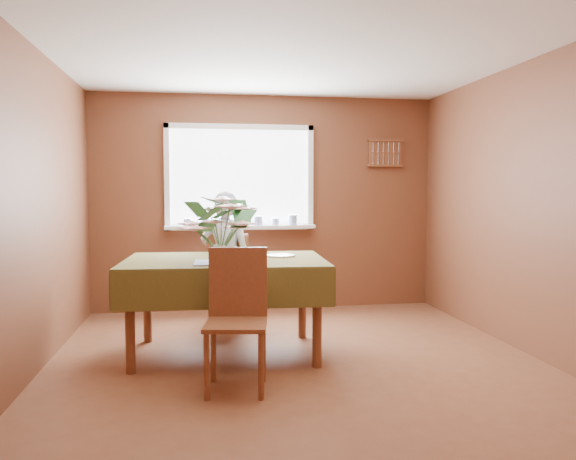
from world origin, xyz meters
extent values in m
plane|color=brown|center=(0.00, 0.00, 0.00)|extent=(4.50, 4.50, 0.00)
plane|color=white|center=(0.00, 0.00, 2.50)|extent=(4.50, 4.50, 0.00)
plane|color=brown|center=(0.00, 2.25, 1.25)|extent=(4.00, 0.00, 4.00)
plane|color=brown|center=(0.00, -2.25, 1.25)|extent=(4.00, 0.00, 4.00)
plane|color=brown|center=(-2.00, 0.00, 1.25)|extent=(0.00, 4.50, 4.50)
plane|color=brown|center=(2.00, 0.00, 1.25)|extent=(0.00, 4.50, 4.50)
cube|color=white|center=(-0.30, 2.23, 1.55)|extent=(1.60, 0.01, 1.10)
cube|color=white|center=(-0.30, 2.22, 2.13)|extent=(1.72, 0.06, 0.06)
cube|color=white|center=(-0.30, 2.22, 0.97)|extent=(1.72, 0.06, 0.06)
cube|color=white|center=(-1.13, 2.22, 1.55)|extent=(0.06, 0.06, 1.22)
cube|color=white|center=(0.53, 2.22, 1.55)|extent=(0.06, 0.06, 1.22)
cube|color=white|center=(-0.30, 2.15, 0.98)|extent=(1.72, 0.20, 0.04)
cylinder|color=white|center=(-0.90, 2.13, 1.04)|extent=(0.09, 0.09, 0.08)
cylinder|color=white|center=(-0.70, 2.13, 1.06)|extent=(0.11, 0.11, 0.12)
cylinder|color=white|center=(-0.50, 2.13, 1.05)|extent=(0.12, 0.12, 0.09)
cylinder|color=white|center=(-0.30, 2.13, 1.06)|extent=(0.10, 0.10, 0.13)
cylinder|color=white|center=(-0.10, 2.13, 1.05)|extent=(0.11, 0.11, 0.10)
cylinder|color=white|center=(0.10, 2.13, 1.04)|extent=(0.09, 0.09, 0.08)
cylinder|color=white|center=(0.30, 2.13, 1.06)|extent=(0.11, 0.11, 0.12)
cube|color=brown|center=(1.45, 2.23, 1.85)|extent=(0.40, 0.03, 0.30)
cube|color=brown|center=(1.45, 2.21, 2.00)|extent=(0.44, 0.04, 0.03)
cube|color=brown|center=(1.45, 2.21, 1.70)|extent=(0.44, 0.04, 0.03)
cylinder|color=brown|center=(-1.30, 0.03, 0.38)|extent=(0.08, 0.08, 0.77)
cylinder|color=brown|center=(0.14, -0.04, 0.38)|extent=(0.08, 0.08, 0.77)
cylinder|color=brown|center=(-1.25, 0.93, 0.38)|extent=(0.08, 0.08, 0.77)
cylinder|color=brown|center=(0.19, 0.86, 0.38)|extent=(0.08, 0.08, 0.77)
cube|color=brown|center=(-0.56, 0.45, 0.79)|extent=(1.67, 1.16, 0.04)
cube|color=#463F19|center=(-0.56, 0.45, 0.81)|extent=(1.73, 1.22, 0.01)
cube|color=#463F19|center=(-0.59, -0.12, 0.66)|extent=(1.67, 0.10, 0.30)
cube|color=#463F19|center=(-0.53, 1.01, 0.66)|extent=(1.67, 0.10, 0.30)
cube|color=#463F19|center=(-1.39, 0.49, 0.66)|extent=(0.07, 1.14, 0.30)
cube|color=#463F19|center=(0.28, 0.40, 0.66)|extent=(0.07, 1.14, 0.30)
cube|color=#4E96DF|center=(-0.57, 0.18, 0.82)|extent=(0.50, 0.38, 0.01)
cylinder|color=brown|center=(-0.28, 1.60, 0.22)|extent=(0.04, 0.04, 0.44)
cylinder|color=brown|center=(-0.64, 1.63, 0.22)|extent=(0.04, 0.04, 0.44)
cylinder|color=brown|center=(-0.32, 1.24, 0.22)|extent=(0.04, 0.04, 0.44)
cylinder|color=brown|center=(-0.67, 1.28, 0.22)|extent=(0.04, 0.04, 0.44)
cube|color=brown|center=(-0.48, 1.44, 0.46)|extent=(0.45, 0.45, 0.03)
cube|color=brown|center=(-0.50, 1.25, 0.72)|extent=(0.42, 0.07, 0.49)
cylinder|color=brown|center=(-0.73, -0.61, 0.23)|extent=(0.04, 0.04, 0.45)
cylinder|color=brown|center=(-0.37, -0.67, 0.23)|extent=(0.04, 0.04, 0.45)
cylinder|color=brown|center=(-0.68, -0.25, 0.23)|extent=(0.04, 0.04, 0.45)
cylinder|color=brown|center=(-0.32, -0.31, 0.23)|extent=(0.04, 0.04, 0.45)
cube|color=brown|center=(-0.53, -0.46, 0.47)|extent=(0.48, 0.48, 0.03)
cube|color=brown|center=(-0.50, -0.27, 0.73)|extent=(0.42, 0.09, 0.50)
imported|color=white|center=(-0.52, 1.22, 0.70)|extent=(0.59, 0.47, 1.39)
cylinder|color=white|center=(-0.61, 0.16, 0.89)|extent=(0.12, 0.12, 0.15)
cylinder|color=#33662D|center=(-0.61, 0.16, 1.01)|extent=(0.07, 0.07, 0.11)
cylinder|color=white|center=(-0.06, 0.55, 0.83)|extent=(0.33, 0.33, 0.01)
cube|color=silver|center=(-0.44, 0.16, 0.83)|extent=(0.03, 0.21, 0.00)
camera|label=1|loc=(-0.76, -4.31, 1.39)|focal=35.00mm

